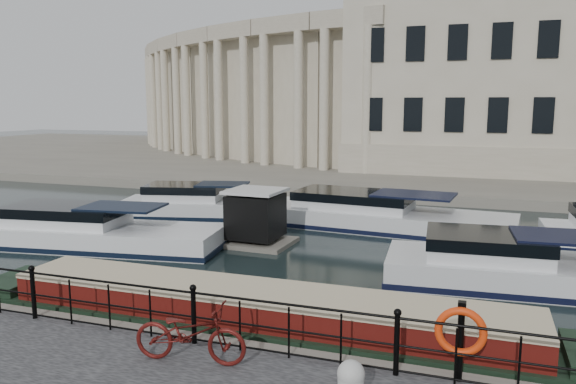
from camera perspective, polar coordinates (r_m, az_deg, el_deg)
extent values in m
plane|color=black|center=(13.83, -4.83, -13.52)|extent=(160.00, 160.00, 0.00)
cube|color=#6B665B|center=(51.16, 13.26, 3.16)|extent=(120.00, 42.00, 0.55)
cylinder|color=black|center=(13.84, -24.45, -9.46)|extent=(0.10, 0.10, 1.10)
sphere|color=black|center=(13.67, -24.61, -7.07)|extent=(0.14, 0.14, 0.14)
cylinder|color=black|center=(11.55, -9.55, -12.40)|extent=(0.10, 0.10, 1.10)
sphere|color=black|center=(11.35, -9.63, -9.58)|extent=(0.14, 0.14, 0.14)
cylinder|color=black|center=(10.36, 10.97, -15.03)|extent=(0.10, 0.10, 1.10)
sphere|color=black|center=(10.13, 11.08, -11.93)|extent=(0.14, 0.14, 0.14)
cylinder|color=black|center=(11.38, -9.62, -10.06)|extent=(24.00, 0.05, 0.05)
cylinder|color=black|center=(11.55, -9.55, -12.40)|extent=(24.00, 0.04, 0.04)
cylinder|color=black|center=(11.73, -9.49, -14.54)|extent=(24.00, 0.04, 0.04)
cube|color=#ADA38C|center=(44.70, 20.58, 11.36)|extent=(20.00, 14.00, 14.00)
cube|color=#9E937F|center=(44.80, 20.16, 3.68)|extent=(20.30, 14.30, 2.00)
cube|color=#ADA38C|center=(41.57, 7.42, 10.00)|extent=(5.73, 4.06, 11.00)
cube|color=#9E937F|center=(40.15, 6.34, 17.07)|extent=(5.62, 2.73, 1.20)
cylinder|color=#ADA38C|center=(38.54, 8.05, 9.17)|extent=(0.70, 0.70, 9.80)
cylinder|color=#ADA38C|center=(39.98, 3.69, 9.23)|extent=(0.70, 0.70, 9.80)
cube|color=#ADA38C|center=(44.21, 1.41, 10.01)|extent=(5.90, 4.56, 11.00)
cube|color=#9E937F|center=(43.01, -0.24, 16.59)|extent=(5.62, 3.30, 1.20)
cylinder|color=#ADA38C|center=(41.17, 1.06, 9.24)|extent=(0.70, 0.70, 9.80)
cylinder|color=#ADA38C|center=(43.25, -2.43, 9.23)|extent=(0.70, 0.70, 9.80)
cube|color=#ADA38C|center=(47.73, -3.36, 9.92)|extent=(5.99, 4.99, 11.00)
cube|color=#9E937F|center=(46.78, -5.33, 15.94)|extent=(5.55, 3.83, 1.20)
cylinder|color=#ADA38C|center=(44.81, -4.46, 9.20)|extent=(0.70, 0.70, 9.80)
cylinder|color=#ADA38C|center=(47.37, -7.05, 9.15)|extent=(0.70, 0.70, 9.80)
cube|color=#ADA38C|center=(51.91, -6.89, 9.80)|extent=(5.99, 5.36, 11.00)
cube|color=#9E937F|center=(51.22, -8.99, 15.26)|extent=(5.40, 4.29, 1.20)
cylinder|color=#ADA38C|center=(49.20, -8.49, 9.11)|extent=(0.70, 0.70, 9.80)
cylinder|color=#ADA38C|center=(52.08, -10.28, 9.06)|extent=(0.70, 0.70, 9.80)
cube|color=#ADA38C|center=(56.54, -9.33, 9.68)|extent=(5.91, 5.64, 11.00)
cube|color=#9E937F|center=(56.11, -11.43, 14.64)|extent=(5.16, 4.70, 1.20)
cylinder|color=#ADA38C|center=(54.09, -11.23, 9.02)|extent=(0.70, 0.70, 9.80)
cylinder|color=#ADA38C|center=(57.19, -12.35, 8.98)|extent=(0.70, 0.70, 9.80)
cube|color=#ADA38C|center=(61.46, -10.84, 9.58)|extent=(5.74, 5.85, 11.00)
cube|color=#9E937F|center=(61.29, -12.86, 14.11)|extent=(4.86, 5.04, 1.20)
cylinder|color=#ADA38C|center=(59.31, -12.91, 8.96)|extent=(0.70, 0.70, 9.80)
cylinder|color=#ADA38C|center=(62.53, -13.49, 8.93)|extent=(0.70, 0.70, 9.80)
cube|color=#ADA38C|center=(66.55, -11.60, 9.50)|extent=(5.49, 5.97, 11.00)
cube|color=#9E937F|center=(66.62, -13.50, 13.66)|extent=(4.48, 5.30, 1.20)
cylinder|color=#ADA38C|center=(64.70, -13.74, 8.91)|extent=(0.70, 0.70, 9.80)
cylinder|color=#ADA38C|center=(67.98, -13.90, 8.90)|extent=(0.70, 0.70, 9.80)
cube|color=#ADA38C|center=(71.70, -11.75, 9.45)|extent=(5.16, 6.00, 11.00)
cube|color=#9E937F|center=(72.00, -13.52, 13.29)|extent=(4.04, 5.49, 1.20)
cylinder|color=#ADA38C|center=(70.17, -13.90, 8.90)|extent=(0.70, 0.70, 9.80)
cylinder|color=#ADA38C|center=(73.45, -13.73, 8.90)|extent=(0.70, 0.70, 9.80)
cube|color=#ADA38C|center=(76.84, -11.42, 9.42)|extent=(4.76, 5.95, 11.00)
cube|color=#9E937F|center=(77.34, -13.04, 13.00)|extent=(3.54, 5.60, 1.20)
cylinder|color=#ADA38C|center=(75.62, -13.53, 8.90)|extent=(0.70, 0.70, 9.80)
cylinder|color=#ADA38C|center=(78.85, -13.11, 8.91)|extent=(0.70, 0.70, 9.80)
imported|color=#4E100D|center=(10.78, -9.92, -13.94)|extent=(2.22, 1.02, 1.13)
sphere|color=#B6B6B1|center=(9.51, 6.42, -17.88)|extent=(0.45, 0.45, 0.45)
cylinder|color=black|center=(10.37, 17.09, -14.42)|extent=(0.11, 0.11, 1.38)
cube|color=black|center=(10.12, 17.28, -10.83)|extent=(0.14, 0.14, 0.09)
torus|color=#EC370C|center=(10.21, 17.14, -13.41)|extent=(0.87, 0.14, 0.87)
cube|color=black|center=(13.06, -2.98, -14.43)|extent=(14.97, 2.04, 0.90)
cube|color=#4F0F0B|center=(12.81, -3.00, -11.76)|extent=(11.98, 1.73, 0.70)
cube|color=#C7B590|center=(12.68, -3.02, -10.07)|extent=(11.98, 1.79, 0.10)
cube|color=#6B665B|center=(21.38, -3.27, -5.18)|extent=(2.80, 2.37, 0.22)
cube|color=black|center=(21.15, -3.30, -2.43)|extent=(1.88, 1.88, 1.62)
cube|color=silver|center=(20.98, -3.32, 0.12)|extent=(2.07, 2.07, 0.11)
cube|color=white|center=(22.16, -18.99, -4.77)|extent=(9.79, 4.07, 1.20)
cube|color=black|center=(22.18, -18.98, -4.97)|extent=(9.89, 4.11, 0.18)
cube|color=white|center=(22.57, -21.61, -2.45)|extent=(4.55, 2.86, 0.90)
cube|color=black|center=(21.34, -16.53, -1.46)|extent=(3.09, 2.33, 0.08)
cube|color=silver|center=(17.90, 22.33, -8.21)|extent=(7.73, 3.45, 1.20)
cube|color=black|center=(17.92, 22.31, -8.45)|extent=(7.80, 3.48, 0.18)
cube|color=silver|center=(17.58, 19.56, -5.48)|extent=(3.56, 2.62, 0.90)
cube|color=black|center=(17.71, 25.50, -4.08)|extent=(2.40, 2.19, 0.08)
cube|color=silver|center=(26.74, -8.52, -2.06)|extent=(8.00, 4.31, 1.20)
cube|color=black|center=(26.75, -8.52, -2.23)|extent=(8.08, 4.35, 0.18)
cube|color=silver|center=(26.83, -10.46, -0.23)|extent=(3.83, 2.88, 0.90)
cube|color=black|center=(26.30, -6.66, 0.78)|extent=(2.64, 2.31, 0.08)
cube|color=silver|center=(24.26, 9.59, -3.22)|extent=(10.95, 4.10, 1.20)
cube|color=black|center=(24.27, 9.59, -3.41)|extent=(11.06, 4.14, 0.18)
cube|color=silver|center=(24.44, 6.73, -1.04)|extent=(5.03, 3.01, 0.90)
cube|color=black|center=(23.72, 12.68, -0.28)|extent=(3.40, 2.49, 0.08)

